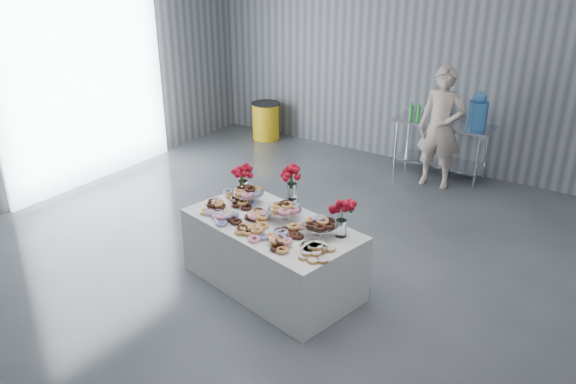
% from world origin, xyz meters
% --- Properties ---
extents(ground, '(9.00, 9.00, 0.00)m').
position_xyz_m(ground, '(0.00, 0.00, 0.00)').
color(ground, '#393C41').
rests_on(ground, ground).
extents(room_walls, '(8.04, 9.04, 4.02)m').
position_xyz_m(room_walls, '(-0.27, 0.07, 2.64)').
color(room_walls, gray).
rests_on(room_walls, ground).
extents(display_table, '(2.06, 1.37, 0.75)m').
position_xyz_m(display_table, '(0.13, 0.07, 0.38)').
color(display_table, white).
rests_on(display_table, ground).
extents(prep_table, '(1.50, 0.60, 0.90)m').
position_xyz_m(prep_table, '(0.53, 4.10, 0.62)').
color(prep_table, silver).
rests_on(prep_table, ground).
extents(donut_mounds, '(1.93, 1.15, 0.09)m').
position_xyz_m(donut_mounds, '(0.13, 0.02, 0.80)').
color(donut_mounds, '#CC8E4A').
rests_on(donut_mounds, display_table).
extents(cake_stand_left, '(0.36, 0.36, 0.17)m').
position_xyz_m(cake_stand_left, '(-0.38, 0.33, 0.89)').
color(cake_stand_left, silver).
rests_on(cake_stand_left, display_table).
extents(cake_stand_mid, '(0.36, 0.36, 0.17)m').
position_xyz_m(cake_stand_mid, '(0.20, 0.21, 0.89)').
color(cake_stand_mid, silver).
rests_on(cake_stand_mid, display_table).
extents(cake_stand_right, '(0.36, 0.36, 0.17)m').
position_xyz_m(cake_stand_right, '(0.69, 0.11, 0.89)').
color(cake_stand_right, silver).
rests_on(cake_stand_right, display_table).
extents(danish_pile, '(0.48, 0.48, 0.11)m').
position_xyz_m(danish_pile, '(0.83, -0.23, 0.81)').
color(danish_pile, silver).
rests_on(danish_pile, display_table).
extents(bouquet_left, '(0.26, 0.26, 0.42)m').
position_xyz_m(bouquet_left, '(-0.56, 0.47, 1.05)').
color(bouquet_left, white).
rests_on(bouquet_left, display_table).
extents(bouquet_right, '(0.26, 0.26, 0.42)m').
position_xyz_m(bouquet_right, '(0.87, 0.23, 1.05)').
color(bouquet_right, white).
rests_on(bouquet_right, display_table).
extents(bouquet_center, '(0.26, 0.26, 0.57)m').
position_xyz_m(bouquet_center, '(0.15, 0.43, 1.13)').
color(bouquet_center, silver).
rests_on(bouquet_center, display_table).
extents(water_jug, '(0.28, 0.28, 0.55)m').
position_xyz_m(water_jug, '(1.03, 4.10, 1.15)').
color(water_jug, '#428DE0').
rests_on(water_jug, prep_table).
extents(drink_bottles, '(0.54, 0.08, 0.27)m').
position_xyz_m(drink_bottles, '(0.21, 4.00, 1.04)').
color(drink_bottles, '#268C33').
rests_on(drink_bottles, prep_table).
extents(person, '(0.70, 0.48, 1.83)m').
position_xyz_m(person, '(0.62, 3.74, 0.92)').
color(person, '#CC8C93').
rests_on(person, ground).
extents(trash_barrel, '(0.54, 0.54, 0.70)m').
position_xyz_m(trash_barrel, '(-2.88, 4.10, 0.35)').
color(trash_barrel, yellow).
rests_on(trash_barrel, ground).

